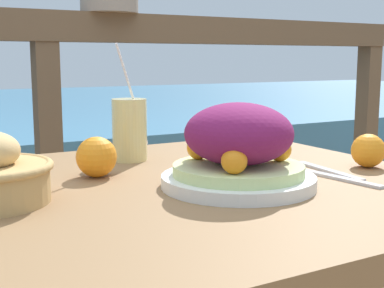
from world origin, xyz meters
The scene contains 8 objects.
patio_table centered at (0.00, 0.00, 0.60)m, with size 0.93×0.80×0.70m.
railing_fence centered at (0.00, 0.84, 0.79)m, with size 2.80×0.08×1.05m.
salad_plate centered at (0.08, -0.07, 0.76)m, with size 0.25×0.25×0.14m.
drink_glass centered at (0.01, 0.23, 0.77)m, with size 0.08×0.07×0.24m.
fork centered at (0.26, -0.11, 0.71)m, with size 0.04×0.18×0.00m.
knife centered at (0.29, -0.06, 0.71)m, with size 0.03×0.18×0.00m.
orange_near_basket centered at (-0.10, 0.12, 0.74)m, with size 0.07×0.07×0.07m.
orange_near_glass centered at (0.39, -0.06, 0.74)m, with size 0.07×0.07×0.07m.
Camera 1 is at (-0.41, -0.78, 0.91)m, focal length 50.00 mm.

